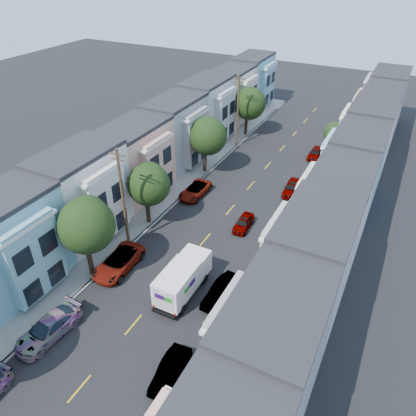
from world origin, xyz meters
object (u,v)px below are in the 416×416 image
lead_sedan (243,223)px  parked_right_d (315,153)px  tree_c (148,185)px  tree_far_r (334,134)px  parked_right_a (170,371)px  tree_e (249,104)px  tree_d (207,136)px  tree_b (85,226)px  parked_left_d (195,190)px  utility_pole_near (123,199)px  fedex_truck (183,278)px  parked_left_c (119,262)px  utility_pole_far (238,111)px  parked_right_c (292,188)px  parked_left_b (49,328)px  parked_right_b (222,292)px

lead_sedan → parked_right_d: bearing=80.6°
tree_c → parked_right_d: 26.08m
tree_far_r → parked_right_d: size_ratio=1.29×
tree_c → parked_right_a: (11.20, -14.46, -3.99)m
tree_e → parked_right_d: size_ratio=1.78×
tree_d → parked_right_a: 29.73m
tree_b → parked_right_a: (11.20, -5.59, -4.68)m
tree_b → tree_far_r: tree_b is taller
tree_far_r → parked_left_d: (-11.79, -16.30, -3.13)m
utility_pole_near → lead_sedan: (8.85, 7.54, -4.54)m
fedex_truck → tree_e: bearing=103.2°
lead_sedan → parked_right_d: (2.35, 19.60, 0.05)m
tree_c → parked_left_c: 8.34m
utility_pole_far → tree_c: bearing=-90.0°
parked_left_d → tree_d: bearing=104.8°
parked_right_c → utility_pole_far: bearing=136.0°
parked_right_c → parked_left_c: bearing=-120.1°
parked_left_c → lead_sedan: bearing=53.0°
tree_far_r → utility_pole_near: (-13.19, -27.23, 1.34)m
tree_c → parked_right_c: 17.33m
parked_right_d → lead_sedan: bearing=-96.3°
utility_pole_far → parked_right_d: bearing=5.8°
parked_right_c → tree_e: bearing=125.6°
tree_e → tree_c: bearing=-90.0°
utility_pole_far → lead_sedan: (8.85, -18.46, -4.54)m
utility_pole_near → parked_right_a: bearing=-43.2°
tree_c → parked_left_d: size_ratio=1.40×
fedex_truck → parked_right_c: (3.20, 19.81, -0.91)m
parked_left_d → parked_right_d: bearing=59.9°
parked_left_b → parked_left_c: 8.32m
parked_left_c → parked_right_a: size_ratio=1.38×
lead_sedan → parked_right_c: size_ratio=0.86×
lead_sedan → parked_right_a: size_ratio=0.94×
parked_right_a → parked_right_b: (0.00, 8.11, 0.08)m
parked_right_d → tree_b: bearing=-108.7°
parked_right_c → parked_left_d: bearing=-154.0°
tree_d → parked_right_c: bearing=-0.6°
parked_right_a → parked_right_b: parked_right_b is taller
tree_c → utility_pole_far: 22.07m
utility_pole_far → parked_right_d: size_ratio=2.44×
utility_pole_far → tree_d: bearing=-90.0°
tree_c → parked_left_c: (1.40, -7.24, -3.89)m
parked_left_c → parked_right_c: (9.80, 19.86, -0.06)m
parked_right_c → parked_right_a: bearing=-93.8°
lead_sedan → parked_left_c: parked_left_c is taller
utility_pole_far → parked_right_c: bearing=-40.2°
fedex_truck → parked_right_c: 20.09m
utility_pole_near → utility_pole_far: bearing=90.0°
tree_far_r → utility_pole_far: size_ratio=0.53×
tree_c → utility_pole_far: size_ratio=0.68×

